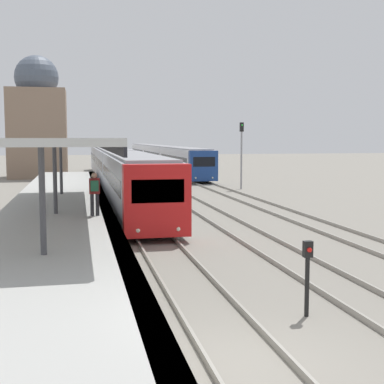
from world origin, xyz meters
name	(u,v)px	position (x,y,z in m)	size (l,w,h in m)	color
ground_plane	(248,364)	(0.00, 0.00, 0.00)	(240.00, 240.00, 0.00)	gray
track_platform_line	(248,360)	(0.00, 0.00, 0.07)	(1.51, 120.00, 0.15)	gray
station_platform	(24,356)	(-3.75, 0.00, 0.48)	(4.57, 80.00, 0.96)	#A8A8A3
platform_canopy	(55,141)	(-3.71, 13.06, 3.82)	(4.00, 19.15, 2.98)	beige
person_on_platform	(95,190)	(-2.25, 12.11, 1.95)	(0.40, 0.40, 1.66)	#2D2D33
train_near	(114,165)	(0.00, 35.56, 1.72)	(2.53, 49.67, 3.10)	red
train_far	(160,156)	(7.63, 60.37, 1.66)	(2.49, 49.46, 2.99)	navy
signal_post_near	(307,270)	(2.05, 2.15, 1.06)	(0.20, 0.21, 1.70)	black
signal_mast_far	(241,147)	(9.49, 30.98, 3.23)	(0.28, 0.29, 5.14)	gray
distant_domed_building	(38,121)	(-6.73, 47.20, 5.63)	(5.59, 5.59, 12.09)	#89705B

